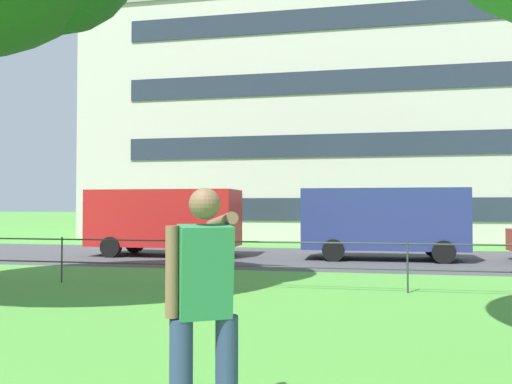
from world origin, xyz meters
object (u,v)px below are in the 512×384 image
person_thrower (204,308)px  panel_van_left (383,219)px  apartment_building_background (439,128)px  panel_van_far_left (165,218)px

person_thrower → panel_van_left: 13.73m
person_thrower → apartment_building_background: 29.94m
panel_van_far_left → apartment_building_background: bearing=54.1°
person_thrower → panel_van_far_left: size_ratio=0.36×
panel_van_left → person_thrower: bearing=-97.5°
panel_van_far_left → panel_van_left: 7.25m
person_thrower → panel_van_far_left: 14.53m
panel_van_left → apartment_building_background: size_ratio=0.13×
panel_van_far_left → apartment_building_background: (11.17, 15.43, 5.08)m
panel_van_far_left → person_thrower: bearing=-68.0°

